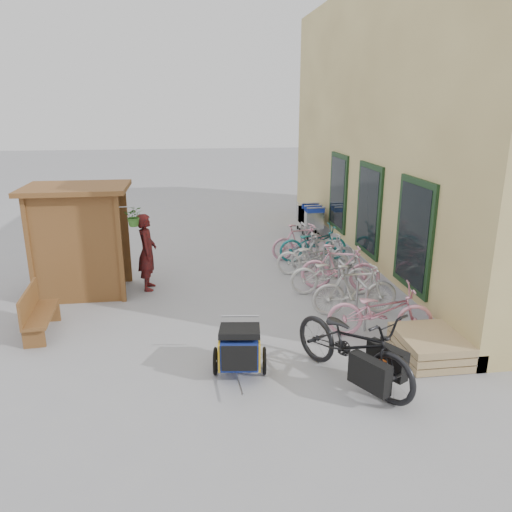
{
  "coord_description": "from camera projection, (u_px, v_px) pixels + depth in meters",
  "views": [
    {
      "loc": [
        -0.89,
        -8.38,
        4.05
      ],
      "look_at": [
        0.5,
        1.5,
        1.0
      ],
      "focal_mm": 35.0,
      "sensor_mm": 36.0,
      "label": 1
    }
  ],
  "objects": [
    {
      "name": "cargo_bike",
      "position": [
        354.0,
        345.0,
        7.45
      ],
      "size": [
        1.82,
        2.4,
        1.21
      ],
      "rotation": [
        0.0,
        0.0,
        0.51
      ],
      "color": "black",
      "rests_on": "ground"
    },
    {
      "name": "bike_rack",
      "position": [
        327.0,
        262.0,
        11.66
      ],
      "size": [
        0.05,
        5.35,
        0.86
      ],
      "color": "#A5A8AD",
      "rests_on": "ground"
    },
    {
      "name": "pallet_stack",
      "position": [
        430.0,
        346.0,
        8.25
      ],
      "size": [
        1.0,
        1.2,
        0.4
      ],
      "color": "tan",
      "rests_on": "ground"
    },
    {
      "name": "kiosk",
      "position": [
        75.0,
        225.0,
        10.69
      ],
      "size": [
        2.49,
        1.65,
        2.4
      ],
      "color": "brown",
      "rests_on": "ground"
    },
    {
      "name": "child_trailer",
      "position": [
        240.0,
        346.0,
        7.72
      ],
      "size": [
        0.87,
        1.42,
        0.82
      ],
      "rotation": [
        0.0,
        0.0,
        -0.13
      ],
      "color": "navy",
      "rests_on": "ground"
    },
    {
      "name": "bike_4",
      "position": [
        313.0,
        257.0,
        12.18
      ],
      "size": [
        1.85,
        0.96,
        0.92
      ],
      "primitive_type": "imported",
      "rotation": [
        0.0,
        0.0,
        1.36
      ],
      "color": "beige",
      "rests_on": "ground"
    },
    {
      "name": "ground",
      "position": [
        241.0,
        332.0,
        9.24
      ],
      "size": [
        80.0,
        80.0,
        0.0
      ],
      "primitive_type": "plane",
      "color": "gray"
    },
    {
      "name": "bike_0",
      "position": [
        380.0,
        311.0,
        8.94
      ],
      "size": [
        1.97,
        1.02,
        0.99
      ],
      "primitive_type": "imported",
      "rotation": [
        0.0,
        0.0,
        1.37
      ],
      "color": "pink",
      "rests_on": "ground"
    },
    {
      "name": "bike_2",
      "position": [
        332.0,
        274.0,
        10.94
      ],
      "size": [
        1.9,
        0.89,
        0.96
      ],
      "primitive_type": "imported",
      "rotation": [
        0.0,
        0.0,
        1.43
      ],
      "color": "beige",
      "rests_on": "ground"
    },
    {
      "name": "shopping_carts",
      "position": [
        310.0,
        216.0,
        16.01
      ],
      "size": [
        0.58,
        1.61,
        1.04
      ],
      "color": "silver",
      "rests_on": "ground"
    },
    {
      "name": "bike_1",
      "position": [
        355.0,
        290.0,
        9.87
      ],
      "size": [
        1.75,
        0.52,
        1.05
      ],
      "primitive_type": "imported",
      "rotation": [
        0.0,
        0.0,
        1.55
      ],
      "color": "beige",
      "rests_on": "ground"
    },
    {
      "name": "bike_5",
      "position": [
        324.0,
        253.0,
        12.43
      ],
      "size": [
        1.69,
        0.6,
        1.0
      ],
      "primitive_type": "imported",
      "rotation": [
        0.0,
        0.0,
        1.49
      ],
      "color": "#A5A5A9",
      "rests_on": "ground"
    },
    {
      "name": "person_kiosk",
      "position": [
        147.0,
        252.0,
        11.16
      ],
      "size": [
        0.44,
        0.65,
        1.74
      ],
      "primitive_type": "imported",
      "rotation": [
        0.0,
        0.0,
        1.54
      ],
      "color": "maroon",
      "rests_on": "ground"
    },
    {
      "name": "bike_6",
      "position": [
        313.0,
        243.0,
        13.31
      ],
      "size": [
        1.88,
        0.74,
        0.97
      ],
      "primitive_type": "imported",
      "rotation": [
        0.0,
        0.0,
        1.62
      ],
      "color": "#1D7075",
      "rests_on": "ground"
    },
    {
      "name": "bike_7",
      "position": [
        300.0,
        241.0,
        13.49
      ],
      "size": [
        1.67,
        0.73,
        0.97
      ],
      "primitive_type": "imported",
      "rotation": [
        0.0,
        0.0,
        1.75
      ],
      "color": "pink",
      "rests_on": "ground"
    },
    {
      "name": "bench",
      "position": [
        36.0,
        311.0,
        9.03
      ],
      "size": [
        0.5,
        1.41,
        0.88
      ],
      "rotation": [
        0.0,
        0.0,
        0.06
      ],
      "color": "brown",
      "rests_on": "ground"
    },
    {
      "name": "bike_3",
      "position": [
        340.0,
        268.0,
        11.17
      ],
      "size": [
        1.83,
        1.06,
        1.06
      ],
      "primitive_type": "imported",
      "rotation": [
        0.0,
        0.0,
        1.23
      ],
      "color": "pink",
      "rests_on": "ground"
    },
    {
      "name": "building",
      "position": [
        462.0,
        126.0,
        13.34
      ],
      "size": [
        6.07,
        13.0,
        7.0
      ],
      "color": "#D8C57C",
      "rests_on": "ground"
    }
  ]
}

